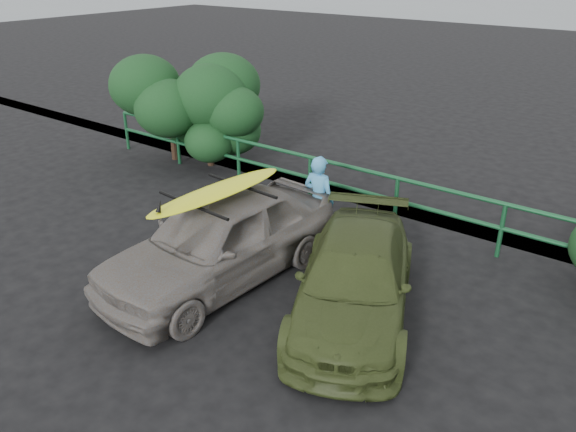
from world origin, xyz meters
name	(u,v)px	position (x,y,z in m)	size (l,w,h in m)	color
ground	(164,333)	(0.00, 0.00, 0.00)	(80.00, 80.00, 0.00)	black
guardrail	(351,190)	(0.00, 5.00, 0.52)	(14.00, 0.08, 1.04)	#164F2B
shrub_left	(193,115)	(-4.80, 5.40, 1.20)	(3.20, 2.40, 2.39)	#163D1B
sedan	(220,239)	(-0.35, 1.58, 0.73)	(1.72, 4.27, 1.46)	slate
olive_vehicle	(355,280)	(1.85, 2.02, 0.57)	(1.59, 3.91, 1.14)	#3A471F
man	(319,200)	(0.15, 3.61, 0.82)	(0.60, 0.39, 1.65)	#469CD4
roof_rack	(218,195)	(-0.35, 1.58, 1.48)	(1.51, 1.06, 0.05)	black
surfboard	(218,191)	(-0.35, 1.58, 1.55)	(0.54, 2.63, 0.08)	#E1EE19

